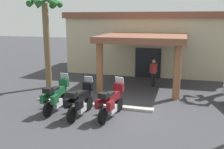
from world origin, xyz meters
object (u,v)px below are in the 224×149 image
at_px(motel_building, 153,41).
at_px(motorcycle_green, 56,96).
at_px(motorcycle_maroon, 111,102).
at_px(motorcycle_black, 80,101).
at_px(palm_tree_roadside, 46,19).
at_px(pedestrian, 154,71).

bearing_deg(motel_building, motorcycle_green, -106.04).
xyz_separation_m(motorcycle_green, motorcycle_maroon, (2.62, -0.01, 0.00)).
xyz_separation_m(motel_building, motorcycle_maroon, (-0.17, -10.92, -1.63)).
relative_size(motorcycle_black, palm_tree_roadside, 0.39).
height_order(motorcycle_maroon, palm_tree_roadside, palm_tree_roadside).
bearing_deg(motorcycle_black, motorcycle_green, 81.33).
bearing_deg(motorcycle_black, pedestrian, -18.08).
distance_m(motorcycle_green, pedestrian, 6.68).
height_order(motel_building, motorcycle_green, motel_building).
distance_m(motorcycle_green, motorcycle_black, 1.34).
bearing_deg(palm_tree_roadside, motel_building, 54.48).
xyz_separation_m(motorcycle_green, palm_tree_roadside, (-2.48, 3.54, 3.42)).
bearing_deg(motorcycle_green, motel_building, -14.46).
height_order(motorcycle_black, palm_tree_roadside, palm_tree_roadside).
bearing_deg(palm_tree_roadside, motorcycle_green, -54.97).
bearing_deg(pedestrian, motorcycle_green, -73.07).
bearing_deg(motorcycle_green, motorcycle_black, -102.02).
xyz_separation_m(motorcycle_black, palm_tree_roadside, (-3.79, 3.82, 3.42)).
bearing_deg(motorcycle_black, motorcycle_maroon, -75.25).
distance_m(motorcycle_green, motorcycle_maroon, 2.62).
distance_m(motel_building, motorcycle_black, 11.41).
distance_m(motorcycle_maroon, palm_tree_roadside, 7.09).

